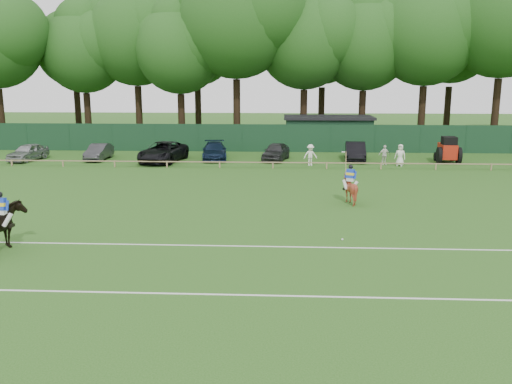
# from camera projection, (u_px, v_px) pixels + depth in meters

# --- Properties ---
(ground) EXTENTS (160.00, 160.00, 0.00)m
(ground) POSITION_uv_depth(u_px,v_px,m) (241.00, 239.00, 22.95)
(ground) COLOR #1E4C14
(ground) RESTS_ON ground
(horse_dark) EXTENTS (1.10, 2.27, 1.89)m
(horse_dark) POSITION_uv_depth(u_px,v_px,m) (3.00, 228.00, 21.17)
(horse_dark) COLOR black
(horse_dark) RESTS_ON ground
(horse_chestnut) EXTENTS (1.74, 1.81, 1.54)m
(horse_chestnut) POSITION_uv_depth(u_px,v_px,m) (350.00, 189.00, 29.26)
(horse_chestnut) COLOR maroon
(horse_chestnut) RESTS_ON ground
(sedan_silver) EXTENTS (2.33, 4.29, 1.39)m
(sedan_silver) POSITION_uv_depth(u_px,v_px,m) (28.00, 152.00, 44.10)
(sedan_silver) COLOR #9B9DA0
(sedan_silver) RESTS_ON ground
(sedan_grey) EXTENTS (1.40, 3.95, 1.30)m
(sedan_grey) POSITION_uv_depth(u_px,v_px,m) (99.00, 152.00, 44.51)
(sedan_grey) COLOR #323335
(sedan_grey) RESTS_ON ground
(suv_black) EXTENTS (3.53, 6.08, 1.59)m
(suv_black) POSITION_uv_depth(u_px,v_px,m) (163.00, 152.00, 43.43)
(suv_black) COLOR black
(suv_black) RESTS_ON ground
(sedan_navy) EXTENTS (2.52, 5.01, 1.39)m
(sedan_navy) POSITION_uv_depth(u_px,v_px,m) (214.00, 151.00, 44.72)
(sedan_navy) COLOR #111E37
(sedan_navy) RESTS_ON ground
(hatch_grey) EXTENTS (2.54, 4.46, 1.43)m
(hatch_grey) POSITION_uv_depth(u_px,v_px,m) (276.00, 152.00, 44.22)
(hatch_grey) COLOR #303032
(hatch_grey) RESTS_ON ground
(estate_black) EXTENTS (1.93, 4.62, 1.49)m
(estate_black) POSITION_uv_depth(u_px,v_px,m) (355.00, 151.00, 44.15)
(estate_black) COLOR black
(estate_black) RESTS_ON ground
(spectator_left) EXTENTS (1.15, 0.80, 1.63)m
(spectator_left) POSITION_uv_depth(u_px,v_px,m) (310.00, 155.00, 41.61)
(spectator_left) COLOR white
(spectator_left) RESTS_ON ground
(spectator_mid) EXTENTS (0.95, 0.55, 1.53)m
(spectator_mid) POSITION_uv_depth(u_px,v_px,m) (384.00, 155.00, 42.00)
(spectator_mid) COLOR silver
(spectator_mid) RESTS_ON ground
(spectator_right) EXTENTS (0.96, 0.81, 1.67)m
(spectator_right) POSITION_uv_depth(u_px,v_px,m) (400.00, 155.00, 41.40)
(spectator_right) COLOR white
(spectator_right) RESTS_ON ground
(rider_dark) EXTENTS (0.94, 0.38, 1.41)m
(rider_dark) POSITION_uv_depth(u_px,v_px,m) (0.00, 208.00, 20.98)
(rider_dark) COLOR silver
(rider_dark) RESTS_ON ground
(rider_chestnut) EXTENTS (0.89, 0.80, 2.05)m
(rider_chestnut) POSITION_uv_depth(u_px,v_px,m) (350.00, 176.00, 29.10)
(rider_chestnut) COLOR silver
(rider_chestnut) RESTS_ON ground
(polo_ball) EXTENTS (0.09, 0.09, 0.09)m
(polo_ball) POSITION_uv_depth(u_px,v_px,m) (342.00, 240.00, 22.71)
(polo_ball) COLOR silver
(polo_ball) RESTS_ON ground
(pitch_lines) EXTENTS (60.00, 5.10, 0.01)m
(pitch_lines) POSITION_uv_depth(u_px,v_px,m) (233.00, 267.00, 19.53)
(pitch_lines) COLOR silver
(pitch_lines) RESTS_ON ground
(pitch_rail) EXTENTS (62.10, 0.10, 0.50)m
(pitch_rail) POSITION_uv_depth(u_px,v_px,m) (260.00, 162.00, 40.43)
(pitch_rail) COLOR #997F5B
(pitch_rail) RESTS_ON ground
(perimeter_fence) EXTENTS (92.08, 0.08, 2.50)m
(perimeter_fence) POSITION_uv_depth(u_px,v_px,m) (264.00, 138.00, 49.05)
(perimeter_fence) COLOR #14351E
(perimeter_fence) RESTS_ON ground
(utility_shed) EXTENTS (8.40, 4.40, 3.04)m
(utility_shed) POSITION_uv_depth(u_px,v_px,m) (328.00, 132.00, 51.62)
(utility_shed) COLOR #14331E
(utility_shed) RESTS_ON ground
(tree_row) EXTENTS (96.00, 12.00, 21.00)m
(tree_row) POSITION_uv_depth(u_px,v_px,m) (286.00, 142.00, 57.02)
(tree_row) COLOR #26561C
(tree_row) RESTS_ON ground
(tractor) EXTENTS (1.83, 2.60, 2.11)m
(tractor) POSITION_uv_depth(u_px,v_px,m) (448.00, 150.00, 42.86)
(tractor) COLOR #AF2110
(tractor) RESTS_ON ground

